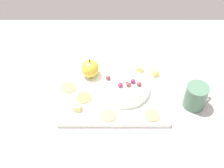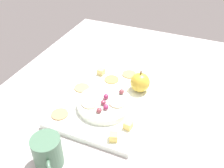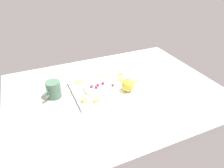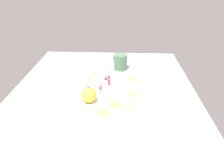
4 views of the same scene
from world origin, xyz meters
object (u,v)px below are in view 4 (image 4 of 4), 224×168
(cracker_0, at_px, (133,93))
(grape_2, at_px, (106,78))
(cheese_cube_2, at_px, (95,73))
(grape_0, at_px, (100,88))
(platter, at_px, (110,93))
(grape_3, at_px, (109,80))
(apple_slice_1, at_px, (100,83))
(cracker_1, at_px, (132,78))
(cracker_3, at_px, (116,104))
(serving_dish, at_px, (109,85))
(cheese_cube_1, at_px, (90,78))
(grape_4, at_px, (109,77))
(grape_1, at_px, (109,83))
(cup, at_px, (120,62))
(cracker_2, at_px, (103,112))
(apple_slice_0, at_px, (117,80))
(cheese_cube_0, at_px, (128,105))
(apple_whole, at_px, (89,95))

(cracker_0, height_order, grape_2, grape_2)
(cheese_cube_2, relative_size, grape_0, 1.26)
(platter, bearing_deg, grape_3, 9.88)
(platter, distance_m, apple_slice_1, 0.06)
(cracker_1, distance_m, cracker_3, 0.24)
(serving_dish, relative_size, cheese_cube_1, 7.58)
(cracker_1, height_order, grape_2, grape_2)
(grape_3, bearing_deg, cracker_0, -121.10)
(cracker_3, xyz_separation_m, grape_3, (0.15, 0.04, 0.03))
(cracker_1, bearing_deg, grape_4, 107.78)
(grape_1, height_order, cup, cup)
(cracker_2, distance_m, grape_3, 0.21)
(cheese_cube_2, distance_m, apple_slice_0, 0.14)
(platter, xyz_separation_m, grape_0, (-0.02, 0.04, 0.04))
(serving_dish, relative_size, grape_3, 9.51)
(grape_0, distance_m, grape_2, 0.09)
(cheese_cube_0, xyz_separation_m, apple_slice_0, (0.18, 0.05, 0.01))
(cracker_2, xyz_separation_m, grape_4, (0.24, -0.01, 0.03))
(cheese_cube_1, distance_m, apple_slice_1, 0.09)
(grape_0, distance_m, apple_slice_1, 0.05)
(cheese_cube_0, height_order, cracker_1, cheese_cube_0)
(apple_whole, bearing_deg, grape_4, -22.42)
(apple_whole, distance_m, cracker_3, 0.12)
(cracker_2, height_order, grape_3, grape_3)
(cracker_3, height_order, grape_1, grape_1)
(cracker_2, height_order, cracker_3, same)
(grape_0, bearing_deg, cheese_cube_0, -130.04)
(cheese_cube_0, xyz_separation_m, grape_4, (0.21, 0.09, 0.02))
(cracker_0, xyz_separation_m, cup, (0.29, 0.06, 0.02))
(serving_dish, height_order, cheese_cube_1, cheese_cube_1)
(cheese_cube_1, relative_size, cracker_3, 0.44)
(platter, relative_size, serving_dish, 2.12)
(cup, bearing_deg, grape_0, 163.89)
(platter, bearing_deg, apple_slice_1, 57.01)
(cheese_cube_1, bearing_deg, cracker_3, -145.72)
(cracker_2, relative_size, grape_0, 2.85)
(grape_2, bearing_deg, apple_slice_1, 149.62)
(cracker_1, relative_size, apple_slice_0, 0.98)
(grape_2, relative_size, apple_slice_0, 0.34)
(apple_whole, xyz_separation_m, grape_1, (0.11, -0.08, -0.00))
(platter, relative_size, apple_slice_1, 6.95)
(apple_whole, distance_m, grape_1, 0.13)
(apple_whole, bearing_deg, cracker_0, -70.25)
(serving_dish, xyz_separation_m, apple_slice_0, (0.03, -0.04, 0.01))
(platter, bearing_deg, serving_dish, 10.13)
(cracker_2, distance_m, grape_0, 0.14)
(cracker_0, bearing_deg, grape_1, 69.86)
(apple_whole, bearing_deg, grape_3, -28.56)
(serving_dish, bearing_deg, grape_2, 31.60)
(apple_slice_0, bearing_deg, cheese_cube_0, -165.26)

